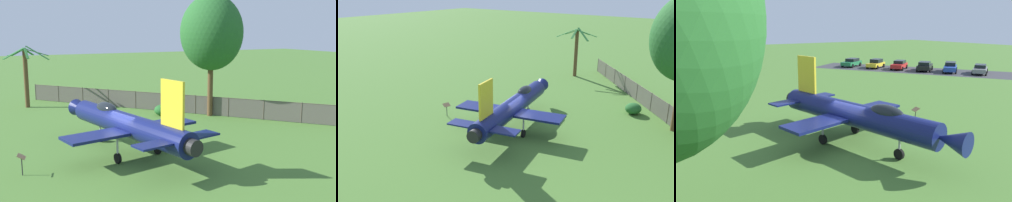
% 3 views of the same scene
% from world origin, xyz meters
% --- Properties ---
extents(ground_plane, '(200.00, 200.00, 0.00)m').
position_xyz_m(ground_plane, '(0.00, 0.00, 0.00)').
color(ground_plane, '#47722D').
extents(display_jet, '(13.33, 8.70, 4.99)m').
position_xyz_m(display_jet, '(-0.34, -0.08, 1.87)').
color(display_jet, '#111951').
rests_on(display_jet, ground_plane).
extents(shade_tree, '(5.97, 5.16, 10.46)m').
position_xyz_m(shade_tree, '(-7.39, 10.30, 7.21)').
color(shade_tree, brown).
rests_on(shade_tree, ground_plane).
extents(palm_tree, '(3.47, 4.40, 5.96)m').
position_xyz_m(palm_tree, '(-18.29, -3.76, 3.20)').
color(palm_tree, brown).
rests_on(palm_tree, ground_plane).
extents(perimeter_fence, '(29.78, 26.09, 1.70)m').
position_xyz_m(perimeter_fence, '(-7.46, 10.51, 0.90)').
color(perimeter_fence, '#4C4238').
rests_on(perimeter_fence, ground_plane).
extents(shrub_near_fence, '(1.48, 1.37, 0.97)m').
position_xyz_m(shrub_near_fence, '(-9.22, 6.51, 0.48)').
color(shrub_near_fence, '#235B26').
rests_on(shrub_near_fence, ground_plane).
extents(info_plaque, '(0.68, 0.52, 1.14)m').
position_xyz_m(info_plaque, '(1.11, -6.24, 0.85)').
color(info_plaque, '#333333').
rests_on(info_plaque, ground_plane).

